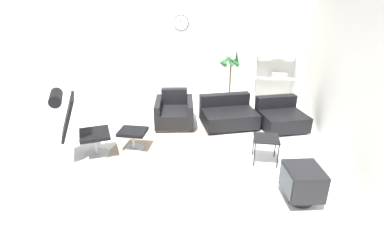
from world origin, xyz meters
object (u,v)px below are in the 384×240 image
couch_second (281,117)px  potted_plant (230,87)px  side_table (266,140)px  ottoman (133,135)px  crt_television (302,183)px  lounge_chair (74,119)px  armchair_red (174,113)px  shelf_unit (278,66)px  couch_low (228,115)px

couch_second → potted_plant: (-1.15, 1.02, 0.33)m
side_table → ottoman: bearing=177.4°
couch_second → crt_television: couch_second is taller
ottoman → couch_second: couch_second is taller
lounge_chair → couch_second: bearing=88.8°
armchair_red → potted_plant: potted_plant is taller
lounge_chair → potted_plant: size_ratio=0.83×
couch_second → shelf_unit: bearing=-109.9°
lounge_chair → side_table: size_ratio=2.74×
couch_second → potted_plant: size_ratio=0.76×
ottoman → couch_second: (2.87, 1.41, -0.06)m
armchair_red → couch_low: size_ratio=0.76×
lounge_chair → armchair_red: (1.39, 1.69, -0.48)m
armchair_red → couch_low: (1.18, 0.14, -0.04)m
potted_plant → crt_television: bearing=-72.6°
ottoman → armchair_red: bearing=66.5°
ottoman → crt_television: 3.06m
ottoman → armchair_red: size_ratio=0.48×
armchair_red → side_table: bearing=134.2°
side_table → armchair_red: bearing=144.2°
lounge_chair → couch_low: bearing=97.6°
shelf_unit → ottoman: bearing=-135.0°
armchair_red → couch_second: armchair_red is taller
lounge_chair → shelf_unit: size_ratio=0.74×
couch_low → couch_second: 1.14m
side_table → potted_plant: size_ratio=0.30×
couch_low → shelf_unit: shelf_unit is taller
couch_low → armchair_red: bearing=-12.8°
ottoman → couch_low: couch_low is taller
ottoman → potted_plant: bearing=54.7°
lounge_chair → couch_second: (3.72, 1.86, -0.52)m
ottoman → armchair_red: 1.35m
side_table → lounge_chair: bearing=-174.1°
couch_low → potted_plant: potted_plant is taller
couch_low → lounge_chair: bearing=15.9°
armchair_red → shelf_unit: (2.34, 1.63, 0.74)m
shelf_unit → couch_low: bearing=-127.6°
couch_second → lounge_chair: bearing=7.2°
potted_plant → lounge_chair: bearing=-131.8°
crt_television → potted_plant: (-1.12, 3.57, 0.27)m
potted_plant → side_table: bearing=-74.6°
ottoman → side_table: size_ratio=1.08×
ottoman → shelf_unit: (2.88, 2.88, 0.72)m
lounge_chair → couch_second: lounge_chair is taller
shelf_unit → side_table: bearing=-98.8°
armchair_red → shelf_unit: size_ratio=0.60×
crt_television → shelf_unit: shelf_unit is taller
side_table → potted_plant: bearing=105.4°
couch_second → crt_television: (-0.03, -2.55, 0.07)m
shelf_unit → lounge_chair: bearing=-138.3°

